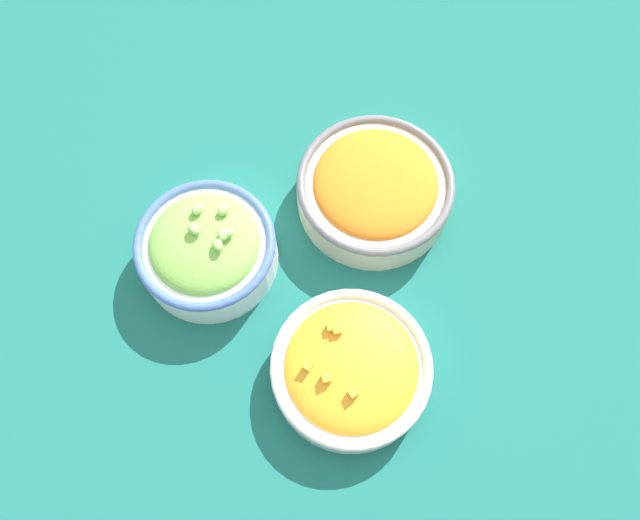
# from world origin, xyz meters

# --- Properties ---
(ground_plane) EXTENTS (3.00, 3.00, 0.00)m
(ground_plane) POSITION_xyz_m (0.00, 0.00, 0.00)
(ground_plane) COLOR #196056
(bowl_squash) EXTENTS (0.19, 0.19, 0.07)m
(bowl_squash) POSITION_xyz_m (-0.14, 0.03, 0.03)
(bowl_squash) COLOR #B2C1CC
(bowl_squash) RESTS_ON ground_plane
(bowl_lettuce) EXTENTS (0.18, 0.18, 0.09)m
(bowl_lettuce) POSITION_xyz_m (0.08, 0.12, 0.04)
(bowl_lettuce) COLOR white
(bowl_lettuce) RESTS_ON ground_plane
(bowl_carrots) EXTENTS (0.21, 0.21, 0.07)m
(bowl_carrots) POSITION_xyz_m (0.06, -0.11, 0.04)
(bowl_carrots) COLOR beige
(bowl_carrots) RESTS_ON ground_plane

